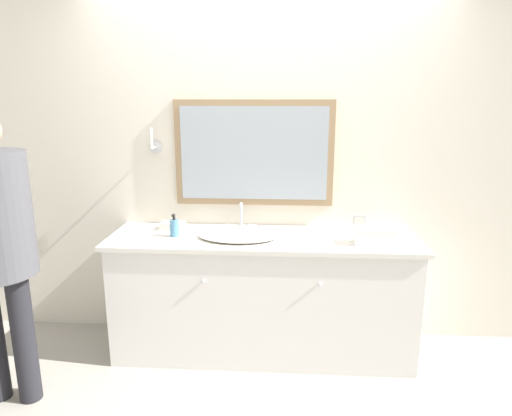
% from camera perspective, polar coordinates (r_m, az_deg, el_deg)
% --- Properties ---
extents(ground_plane, '(14.00, 14.00, 0.00)m').
position_cam_1_polar(ground_plane, '(3.17, 0.53, -20.42)').
color(ground_plane, '#9E998E').
extents(wall_back, '(8.00, 0.18, 2.55)m').
position_cam_1_polar(wall_back, '(3.32, 1.19, 5.07)').
color(wall_back, silver).
rests_on(wall_back, ground_plane).
extents(vanity_counter, '(2.10, 0.60, 0.86)m').
position_cam_1_polar(vanity_counter, '(3.25, 0.89, -10.80)').
color(vanity_counter, white).
rests_on(vanity_counter, ground_plane).
extents(sink_basin, '(0.54, 0.40, 0.20)m').
position_cam_1_polar(sink_basin, '(3.08, -2.18, -3.34)').
color(sink_basin, silver).
rests_on(sink_basin, vanity_counter).
extents(soap_bottle, '(0.06, 0.06, 0.16)m').
position_cam_1_polar(soap_bottle, '(3.14, -10.16, -2.43)').
color(soap_bottle, teal).
rests_on(soap_bottle, vanity_counter).
extents(appliance_box, '(0.25, 0.13, 0.11)m').
position_cam_1_polar(appliance_box, '(3.02, 14.51, -3.40)').
color(appliance_box, white).
rests_on(appliance_box, vanity_counter).
extents(picture_frame, '(0.09, 0.01, 0.12)m').
position_cam_1_polar(picture_frame, '(3.30, 12.76, -1.84)').
color(picture_frame, '#B2B2B7').
rests_on(picture_frame, vanity_counter).
extents(hand_towel_near_sink, '(0.17, 0.11, 0.05)m').
position_cam_1_polar(hand_towel_near_sink, '(3.32, -10.40, -2.19)').
color(hand_towel_near_sink, silver).
rests_on(hand_towel_near_sink, vanity_counter).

